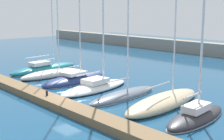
% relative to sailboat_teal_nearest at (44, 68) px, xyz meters
% --- Properties ---
extents(ground_plane, '(120.00, 120.00, 0.00)m').
position_rel_sailboat_teal_nearest_xyz_m(ground_plane, '(13.44, -5.45, -0.36)').
color(ground_plane, navy).
extents(dock_pier, '(33.63, 1.70, 0.59)m').
position_rel_sailboat_teal_nearest_xyz_m(dock_pier, '(13.44, -7.02, -0.06)').
color(dock_pier, brown).
rests_on(dock_pier, ground_plane).
extents(sailboat_teal_nearest, '(3.85, 10.46, 16.33)m').
position_rel_sailboat_teal_nearest_xyz_m(sailboat_teal_nearest, '(0.00, 0.00, 0.00)').
color(sailboat_teal_nearest, '#19707F').
rests_on(sailboat_teal_nearest, ground_plane).
extents(sailboat_ivory_second, '(2.37, 8.03, 13.21)m').
position_rel_sailboat_teal_nearest_xyz_m(sailboat_ivory_second, '(3.47, -1.14, -0.05)').
color(sailboat_ivory_second, silver).
rests_on(sailboat_ivory_second, ground_plane).
extents(sailboat_navy_third, '(3.84, 9.07, 19.45)m').
position_rel_sailboat_teal_nearest_xyz_m(sailboat_navy_third, '(7.68, -0.71, -0.07)').
color(sailboat_navy_third, navy).
rests_on(sailboat_navy_third, ground_plane).
extents(sailboat_white_fourth, '(3.79, 8.94, 18.41)m').
position_rel_sailboat_teal_nearest_xyz_m(sailboat_white_fourth, '(11.84, -1.22, 0.04)').
color(sailboat_white_fourth, white).
rests_on(sailboat_white_fourth, ground_plane).
extents(sailboat_slate_fifth, '(2.75, 8.65, 14.43)m').
position_rel_sailboat_teal_nearest_xyz_m(sailboat_slate_fifth, '(15.77, -1.09, -0.10)').
color(sailboat_slate_fifth, slate).
rests_on(sailboat_slate_fifth, ground_plane).
extents(sailboat_sand_sixth, '(3.91, 10.13, 21.63)m').
position_rel_sailboat_teal_nearest_xyz_m(sailboat_sand_sixth, '(19.79, -0.40, 0.05)').
color(sailboat_sand_sixth, beige).
rests_on(sailboat_sand_sixth, ground_plane).
extents(sailboat_charcoal_seventh, '(2.82, 7.29, 15.43)m').
position_rel_sailboat_teal_nearest_xyz_m(sailboat_charcoal_seventh, '(23.53, -1.39, 0.06)').
color(sailboat_charcoal_seventh, '#2D2D33').
rests_on(sailboat_charcoal_seventh, ground_plane).
extents(dock_bollard, '(0.20, 0.20, 0.44)m').
position_rel_sailboat_teal_nearest_xyz_m(dock_bollard, '(12.37, -7.02, 0.45)').
color(dock_bollard, black).
rests_on(dock_bollard, dock_pier).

